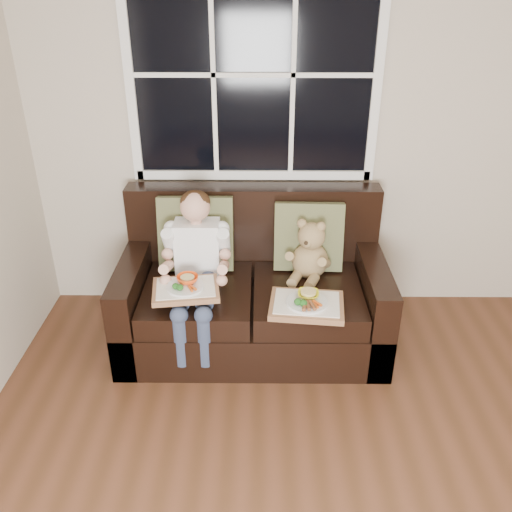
{
  "coord_description": "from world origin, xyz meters",
  "views": [
    {
      "loc": [
        -0.7,
        -1.05,
        2.23
      ],
      "look_at": [
        -0.73,
        1.85,
        0.7
      ],
      "focal_mm": 38.0,
      "sensor_mm": 36.0,
      "label": 1
    }
  ],
  "objects_px": {
    "child": "(196,258)",
    "tray_right": "(307,304)",
    "loveseat": "(253,295)",
    "tray_left": "(186,288)",
    "teddy_bear": "(311,254)"
  },
  "relations": [
    {
      "from": "child",
      "to": "tray_right",
      "type": "distance_m",
      "value": 0.74
    },
    {
      "from": "child",
      "to": "teddy_bear",
      "type": "xyz_separation_m",
      "value": [
        0.72,
        0.14,
        -0.04
      ]
    },
    {
      "from": "child",
      "to": "tray_left",
      "type": "xyz_separation_m",
      "value": [
        -0.04,
        -0.22,
        -0.08
      ]
    },
    {
      "from": "child",
      "to": "tray_right",
      "type": "relative_size",
      "value": 1.99
    },
    {
      "from": "teddy_bear",
      "to": "tray_left",
      "type": "bearing_deg",
      "value": -133.41
    },
    {
      "from": "tray_left",
      "to": "teddy_bear",
      "type": "bearing_deg",
      "value": 17.55
    },
    {
      "from": "tray_left",
      "to": "tray_right",
      "type": "relative_size",
      "value": 0.9
    },
    {
      "from": "loveseat",
      "to": "child",
      "type": "distance_m",
      "value": 0.51
    },
    {
      "from": "tray_left",
      "to": "tray_right",
      "type": "bearing_deg",
      "value": -9.55
    },
    {
      "from": "child",
      "to": "teddy_bear",
      "type": "relative_size",
      "value": 2.24
    },
    {
      "from": "tray_right",
      "to": "loveseat",
      "type": "bearing_deg",
      "value": 137.66
    },
    {
      "from": "loveseat",
      "to": "tray_right",
      "type": "relative_size",
      "value": 3.64
    },
    {
      "from": "teddy_bear",
      "to": "tray_right",
      "type": "distance_m",
      "value": 0.41
    },
    {
      "from": "child",
      "to": "teddy_bear",
      "type": "distance_m",
      "value": 0.74
    },
    {
      "from": "loveseat",
      "to": "tray_left",
      "type": "xyz_separation_m",
      "value": [
        -0.39,
        -0.34,
        0.27
      ]
    }
  ]
}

